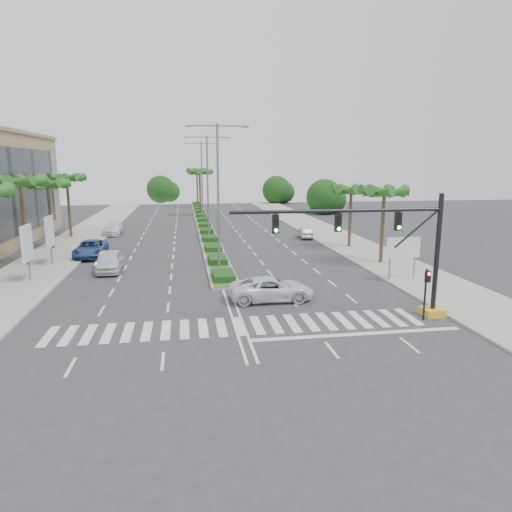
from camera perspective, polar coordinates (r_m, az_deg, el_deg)
The scene contains 26 objects.
ground at distance 25.53m, azimuth -2.09°, elevation -8.75°, with size 160.00×160.00×0.00m, color #333335.
footpath_right at distance 48.16m, azimuth 13.15°, elevation 0.69°, with size 6.00×120.00×0.15m, color gray.
footpath_left at distance 46.33m, azimuth -24.30°, elevation -0.45°, with size 6.00×120.00×0.15m, color gray.
median at distance 69.40m, azimuth -6.61°, elevation 4.16°, with size 2.20×75.00×0.20m, color gray.
median_grass at distance 69.38m, azimuth -6.62°, elevation 4.26°, with size 1.80×75.00×0.04m, color #28551D.
signal_gantry at distance 27.22m, azimuth 17.61°, elevation -0.44°, with size 12.60×1.20×7.20m.
pedestrian_signal at distance 27.58m, azimuth 20.53°, elevation -3.50°, with size 0.28×0.36×3.00m.
direction_sign at distance 36.29m, azimuth 17.91°, elevation 0.80°, with size 2.70×0.11×3.40m.
billboard_near at distance 38.09m, azimuth -26.72°, elevation 1.38°, with size 0.18×2.10×4.35m.
billboard_far at distance 43.78m, azimuth -24.40°, elevation 2.74°, with size 0.18×2.10×4.35m.
palm_left_mid at distance 44.00m, azimuth -27.38°, elevation 7.92°, with size 4.57×4.68×7.95m.
palm_left_far at distance 51.68m, azimuth -24.58°, elevation 7.86°, with size 4.57×4.68×7.35m.
palm_left_end at distance 59.41m, azimuth -22.58°, elevation 8.73°, with size 4.57×4.68×7.75m.
palm_right_near at distance 41.66m, azimuth 15.74°, elevation 7.44°, with size 4.57×4.68×7.05m.
palm_right_far at distance 49.05m, azimuth 11.82°, elevation 7.82°, with size 4.57×4.68×6.75m.
palm_median_a at distance 78.86m, azimuth -7.06°, elevation 10.17°, with size 4.57×4.68×8.05m.
palm_median_b at distance 93.84m, azimuth -7.40°, elevation 10.35°, with size 4.57×4.68×8.05m.
streetlight_near at distance 37.95m, azimuth -4.76°, elevation 8.38°, with size 5.10×0.25×12.00m.
streetlight_mid at distance 53.90m, azimuth -6.07°, elevation 9.26°, with size 5.10×0.25×12.00m.
streetlight_far at distance 69.87m, azimuth -6.78°, elevation 9.73°, with size 5.10×0.25×12.00m.
car_parked_a at distance 39.74m, azimuth -17.80°, elevation -0.72°, with size 1.92×4.78×1.63m, color silver.
car_parked_b at distance 40.73m, azimuth -17.84°, elevation -0.54°, with size 1.56×4.48×1.47m, color #ACACB1.
car_parked_c at distance 46.60m, azimuth -19.96°, elevation 0.86°, with size 2.67×5.78×1.61m, color #2B4A84.
car_parked_d at distance 60.61m, azimuth -17.46°, elevation 3.27°, with size 2.08×5.11×1.48m, color white.
car_crossing at distance 29.96m, azimuth 1.92°, elevation -4.13°, with size 2.55×5.53×1.54m, color white.
car_right at distance 55.38m, azimuth 6.18°, elevation 2.90°, with size 1.36×3.89×1.28m, color #ABABB0.
Camera 1 is at (-2.84, -23.79, 8.81)m, focal length 32.00 mm.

